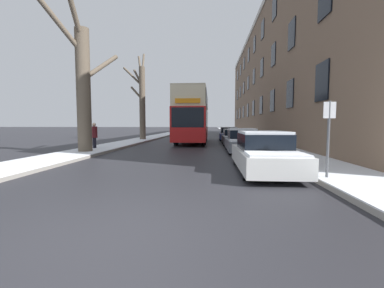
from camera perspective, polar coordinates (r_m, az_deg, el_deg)
ground_plane at (r=4.08m, az=-17.96°, el=-18.93°), size 320.00×320.00×0.00m
sidewalk_left at (r=56.90m, az=-2.76°, el=2.81°), size 2.33×130.00×0.16m
sidewalk_right at (r=56.62m, az=8.32°, el=2.76°), size 2.33×130.00×0.16m
terrace_facade_right at (r=33.94m, az=21.37°, el=13.40°), size 9.10×49.81×14.22m
bare_tree_left_0 at (r=15.18m, az=-23.12°, el=12.28°), size 2.66×4.42×8.86m
bare_tree_left_1 at (r=26.12m, az=-11.14°, el=9.85°), size 2.65×1.88×8.83m
double_decker_bus at (r=22.76m, az=0.18°, el=6.62°), size 2.53×10.17×4.43m
parked_car_0 at (r=9.03m, az=15.61°, el=-1.93°), size 1.77×4.56×1.37m
parked_car_1 at (r=15.07m, az=11.03°, el=0.61°), size 1.74×4.45×1.38m
parked_car_2 at (r=20.47m, az=9.23°, el=1.47°), size 1.75×4.54×1.25m
parked_car_3 at (r=26.14m, az=8.15°, el=2.17°), size 1.86×4.20×1.35m
pedestrian_left_sidewalk at (r=16.82m, az=-20.89°, el=1.80°), size 0.37×0.37×1.70m
street_sign_post at (r=7.84m, az=28.04°, el=1.62°), size 0.32×0.07×2.23m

